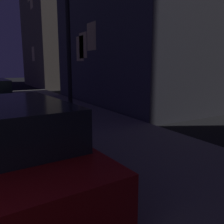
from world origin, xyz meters
TOP-DOWN VIEW (x-y plane):
  - car_red at (2.85, 3.50)m, footprint 2.19×4.30m
  - street_lamp at (5.79, 8.66)m, footprint 0.44×0.44m
  - building_mid at (11.05, 10.12)m, footprint 7.52×8.92m
  - building_far at (11.09, 22.33)m, footprint 7.60×8.19m

SIDE VIEW (x-z plane):
  - car_red at x=2.85m, z-range 0.00..1.43m
  - street_lamp at x=5.79m, z-range 1.00..5.93m
  - building_mid at x=11.05m, z-range 0.00..8.99m
  - building_far at x=11.09m, z-range 0.00..12.19m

